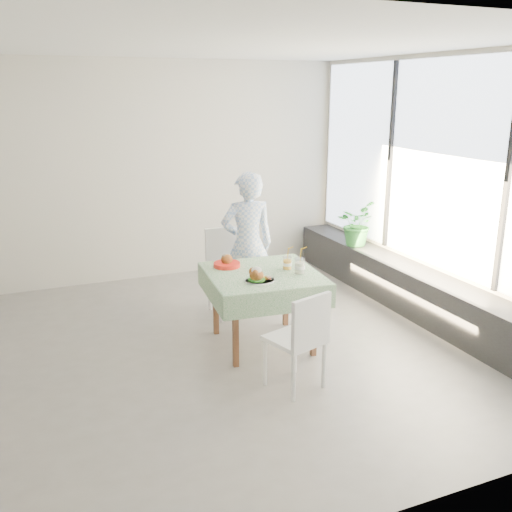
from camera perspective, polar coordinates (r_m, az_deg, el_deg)
name	(u,v)px	position (r m, az deg, el deg)	size (l,w,h in m)	color
floor	(174,358)	(5.49, -8.16, -10.03)	(6.00, 6.00, 0.00)	slate
ceiling	(160,41)	(4.94, -9.55, 20.48)	(6.00, 6.00, 0.00)	white
wall_back	(118,174)	(7.45, -13.63, 7.98)	(6.00, 0.02, 2.80)	beige
wall_front	(298,310)	(2.77, 4.21, -5.41)	(6.00, 0.02, 2.80)	beige
wall_right	(443,189)	(6.44, 18.18, 6.37)	(0.02, 5.00, 2.80)	beige
window_pane	(443,166)	(6.38, 18.17, 8.56)	(0.01, 4.80, 2.18)	#D1E0F9
window_ledge	(419,293)	(6.60, 15.98, -3.58)	(0.40, 4.80, 0.50)	black
cafe_table	(263,300)	(5.54, 0.68, -4.44)	(1.13, 1.13, 0.74)	brown
chair_far	(231,288)	(6.37, -2.51, -3.22)	(0.45, 0.45, 0.95)	white
chair_near	(296,358)	(4.85, 4.00, -10.16)	(0.51, 0.51, 0.86)	white
diner	(247,245)	(6.20, -0.86, 1.14)	(0.58, 0.38, 1.60)	#8EB0E3
main_dish	(258,277)	(5.17, 0.22, -2.10)	(0.28, 0.28, 0.15)	white
juice_cup_orange	(287,263)	(5.54, 3.14, -0.74)	(0.09, 0.09, 0.26)	white
juice_cup_lemonade	(300,266)	(5.43, 4.40, -1.03)	(0.10, 0.10, 0.29)	white
second_dish	(227,263)	(5.62, -2.94, -0.71)	(0.26, 0.26, 0.13)	red
potted_plant	(356,223)	(7.38, 9.97, 3.24)	(0.51, 0.44, 0.57)	#257035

